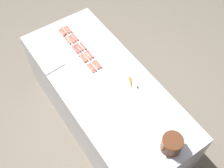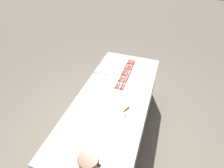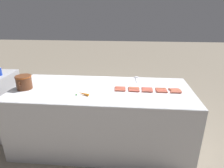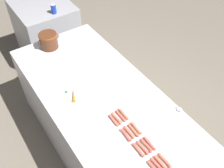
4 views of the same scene
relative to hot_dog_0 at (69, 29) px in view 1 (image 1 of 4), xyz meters
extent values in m
plane|color=#756B5B|center=(0.08, 0.96, -0.89)|extent=(20.00, 20.00, 0.00)
cube|color=#BCBCC1|center=(0.08, 0.96, -0.46)|extent=(1.02, 2.42, 0.88)
cube|color=silver|center=(0.08, 0.96, -0.01)|extent=(1.00, 2.37, 0.00)
cylinder|color=#C6604C|center=(0.00, 0.00, 0.00)|extent=(0.03, 0.12, 0.03)
sphere|color=#C6604C|center=(0.00, -0.06, 0.00)|extent=(0.03, 0.03, 0.03)
sphere|color=#C6604C|center=(0.00, 0.06, 0.00)|extent=(0.03, 0.03, 0.03)
cylinder|color=#CE624C|center=(0.00, 0.17, 0.00)|extent=(0.03, 0.12, 0.03)
sphere|color=#CE624C|center=(0.00, 0.11, 0.00)|extent=(0.03, 0.03, 0.03)
sphere|color=#CE624C|center=(0.00, 0.23, 0.00)|extent=(0.03, 0.03, 0.03)
cylinder|color=#BF5B4B|center=(0.00, 0.36, 0.00)|extent=(0.03, 0.12, 0.03)
sphere|color=#BF5B4B|center=(0.00, 0.30, 0.00)|extent=(0.03, 0.03, 0.03)
sphere|color=#BF5B4B|center=(0.00, 0.42, 0.00)|extent=(0.03, 0.03, 0.03)
cylinder|color=#CA5A48|center=(0.00, 0.53, 0.00)|extent=(0.03, 0.12, 0.03)
sphere|color=#CA5A48|center=(0.00, 0.46, 0.00)|extent=(0.03, 0.03, 0.03)
sphere|color=#CA5A48|center=(0.00, 0.59, 0.00)|extent=(0.03, 0.03, 0.03)
cylinder|color=#CA5E49|center=(0.00, 0.71, 0.00)|extent=(0.03, 0.12, 0.03)
sphere|color=#CA5E49|center=(0.00, 0.65, 0.00)|extent=(0.03, 0.03, 0.03)
sphere|color=#CA5E49|center=(0.00, 0.77, 0.00)|extent=(0.03, 0.03, 0.03)
cylinder|color=#C3684D|center=(0.03, -0.01, 0.00)|extent=(0.03, 0.12, 0.03)
sphere|color=#C3684D|center=(0.03, -0.07, 0.00)|extent=(0.03, 0.03, 0.03)
sphere|color=#C3684D|center=(0.03, 0.05, 0.00)|extent=(0.03, 0.03, 0.03)
cylinder|color=#CD5C4E|center=(0.04, 0.17, 0.00)|extent=(0.03, 0.12, 0.03)
sphere|color=#CD5C4E|center=(0.04, 0.11, 0.00)|extent=(0.03, 0.03, 0.03)
sphere|color=#CD5C4E|center=(0.04, 0.23, 0.00)|extent=(0.03, 0.03, 0.03)
cylinder|color=#CD614D|center=(0.04, 0.35, 0.00)|extent=(0.03, 0.12, 0.03)
sphere|color=#CD614D|center=(0.04, 0.29, 0.00)|extent=(0.03, 0.03, 0.03)
sphere|color=#CD614D|center=(0.04, 0.41, 0.00)|extent=(0.03, 0.03, 0.03)
cylinder|color=#C6634E|center=(0.04, 0.53, 0.00)|extent=(0.03, 0.12, 0.03)
sphere|color=#C6634E|center=(0.04, 0.47, 0.00)|extent=(0.03, 0.03, 0.03)
sphere|color=#C6634E|center=(0.04, 0.59, 0.00)|extent=(0.03, 0.03, 0.03)
cylinder|color=#C6654B|center=(0.03, 0.71, 0.00)|extent=(0.03, 0.12, 0.03)
sphere|color=#C6654B|center=(0.03, 0.65, 0.00)|extent=(0.03, 0.03, 0.03)
sphere|color=#C6654B|center=(0.04, 0.77, 0.00)|extent=(0.03, 0.03, 0.03)
cylinder|color=#C8674A|center=(0.07, -0.01, 0.00)|extent=(0.03, 0.12, 0.03)
sphere|color=#C8674A|center=(0.07, -0.07, 0.00)|extent=(0.03, 0.03, 0.03)
sphere|color=#C8674A|center=(0.08, 0.05, 0.00)|extent=(0.03, 0.03, 0.03)
cylinder|color=#CA6748|center=(0.07, 0.17, 0.00)|extent=(0.03, 0.12, 0.03)
sphere|color=#CA6748|center=(0.07, 0.11, 0.00)|extent=(0.03, 0.03, 0.03)
sphere|color=#CA6748|center=(0.07, 0.24, 0.00)|extent=(0.03, 0.03, 0.03)
cylinder|color=#CC5B48|center=(0.08, 0.35, 0.00)|extent=(0.03, 0.12, 0.03)
sphere|color=#CC5B48|center=(0.07, 0.29, 0.00)|extent=(0.03, 0.03, 0.03)
sphere|color=#CC5B48|center=(0.08, 0.41, 0.00)|extent=(0.03, 0.03, 0.03)
cylinder|color=#BF6647|center=(0.08, 0.53, 0.00)|extent=(0.03, 0.12, 0.03)
sphere|color=#BF6647|center=(0.08, 0.46, 0.00)|extent=(0.03, 0.03, 0.03)
sphere|color=#BF6647|center=(0.08, 0.59, 0.00)|extent=(0.03, 0.03, 0.03)
cylinder|color=#CA5B4A|center=(0.08, 0.71, 0.00)|extent=(0.03, 0.12, 0.03)
sphere|color=#CA5B4A|center=(0.08, 0.65, 0.00)|extent=(0.03, 0.03, 0.03)
sphere|color=#CA5B4A|center=(0.08, 0.77, 0.00)|extent=(0.03, 0.03, 0.03)
cylinder|color=#C06250|center=(0.11, 0.00, 0.00)|extent=(0.03, 0.12, 0.03)
sphere|color=#C06250|center=(0.11, -0.06, 0.00)|extent=(0.03, 0.03, 0.03)
sphere|color=#C06250|center=(0.11, 0.06, 0.00)|extent=(0.03, 0.03, 0.03)
cylinder|color=#CA644C|center=(0.11, 0.17, 0.00)|extent=(0.03, 0.12, 0.03)
sphere|color=#CA644C|center=(0.11, 0.11, 0.00)|extent=(0.03, 0.03, 0.03)
sphere|color=#CA644C|center=(0.11, 0.23, 0.00)|extent=(0.03, 0.03, 0.03)
cylinder|color=#C55A51|center=(0.11, 0.35, 0.00)|extent=(0.03, 0.12, 0.03)
sphere|color=#C55A51|center=(0.11, 0.29, 0.00)|extent=(0.03, 0.03, 0.03)
sphere|color=#C55A51|center=(0.11, 0.41, 0.00)|extent=(0.03, 0.03, 0.03)
cylinder|color=#C36851|center=(0.11, 0.53, 0.00)|extent=(0.03, 0.12, 0.03)
sphere|color=#C36851|center=(0.12, 0.47, 0.00)|extent=(0.03, 0.03, 0.03)
sphere|color=#C36851|center=(0.11, 0.59, 0.00)|extent=(0.03, 0.03, 0.03)
cylinder|color=#C3684F|center=(0.11, 0.71, 0.00)|extent=(0.03, 0.12, 0.03)
sphere|color=#C3684F|center=(0.12, 0.65, 0.00)|extent=(0.03, 0.03, 0.03)
sphere|color=#C3684F|center=(0.11, 0.78, 0.00)|extent=(0.03, 0.03, 0.03)
cylinder|color=#562D19|center=(-0.01, 1.99, 0.08)|extent=(0.20, 0.20, 0.18)
torus|color=brown|center=(-0.01, 1.99, 0.16)|extent=(0.21, 0.21, 0.02)
torus|color=#562D19|center=(-0.11, 1.99, 0.10)|extent=(0.06, 0.01, 0.06)
torus|color=#562D19|center=(0.09, 1.99, 0.10)|extent=(0.06, 0.01, 0.06)
cylinder|color=#B7B7BC|center=(0.43, 0.49, -0.01)|extent=(0.22, 0.03, 0.01)
ellipsoid|color=#B7B7BC|center=(0.57, 0.48, 0.00)|extent=(0.06, 0.07, 0.02)
cone|color=orange|center=(-0.15, 1.16, 0.00)|extent=(0.10, 0.17, 0.03)
sphere|color=#387F2D|center=(-0.18, 1.24, 0.00)|extent=(0.02, 0.02, 0.02)
camera|label=1|loc=(1.06, 2.54, 2.59)|focal=44.96mm
camera|label=2|loc=(-0.48, 2.67, 1.75)|focal=27.84mm
camera|label=3|loc=(-2.29, 0.62, 0.98)|focal=30.75mm
camera|label=4|loc=(-0.78, -0.42, 1.84)|focal=41.96mm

